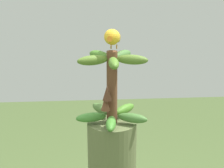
# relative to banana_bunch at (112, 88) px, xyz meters

# --- Properties ---
(banana_bunch) EXTENTS (0.28, 0.29, 0.29)m
(banana_bunch) POSITION_rel_banana_bunch_xyz_m (0.00, 0.00, 0.00)
(banana_bunch) COLOR brown
(banana_bunch) RESTS_ON banana_tree
(perched_bird) EXTENTS (0.20, 0.07, 0.08)m
(perched_bird) POSITION_rel_banana_bunch_xyz_m (-0.03, 0.01, 0.19)
(perched_bird) COLOR #C68933
(perched_bird) RESTS_ON banana_bunch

